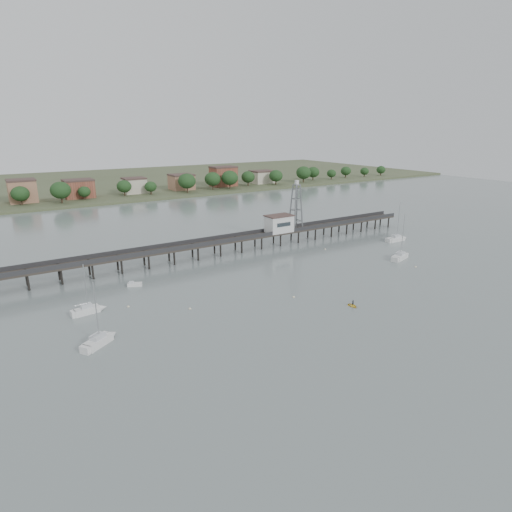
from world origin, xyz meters
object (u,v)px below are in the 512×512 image
at_px(pier, 206,244).
at_px(white_tender, 134,284).
at_px(sailboat_b, 91,309).
at_px(sailboat_e, 399,239).
at_px(sailboat_d, 402,256).
at_px(lattice_tower, 296,207).
at_px(sailboat_a, 102,339).
at_px(yellow_dinghy, 353,306).

relative_size(pier, white_tender, 42.96).
bearing_deg(white_tender, sailboat_b, -115.10).
xyz_separation_m(sailboat_e, sailboat_d, (-14.84, -13.47, -0.00)).
bearing_deg(lattice_tower, sailboat_d, -65.22).
relative_size(pier, sailboat_b, 14.16).
xyz_separation_m(pier, white_tender, (-24.41, -11.92, -3.41)).
bearing_deg(sailboat_b, sailboat_a, -101.27).
bearing_deg(pier, lattice_tower, 0.00).
height_order(pier, white_tender, pier).
bearing_deg(yellow_dinghy, sailboat_a, 167.77).
height_order(sailboat_d, white_tender, sailboat_d).
xyz_separation_m(lattice_tower, sailboat_a, (-68.83, -35.86, -10.45)).
xyz_separation_m(sailboat_b, sailboat_a, (-1.17, -13.91, -0.01)).
xyz_separation_m(sailboat_e, white_tender, (-84.84, 5.15, -0.25)).
height_order(pier, sailboat_a, sailboat_a).
height_order(lattice_tower, sailboat_a, lattice_tower).
bearing_deg(sailboat_b, white_tender, 34.04).
bearing_deg(yellow_dinghy, sailboat_d, 27.20).
bearing_deg(pier, sailboat_e, -15.77).
height_order(sailboat_e, sailboat_a, sailboat_e).
relative_size(sailboat_e, sailboat_d, 1.00).
height_order(lattice_tower, white_tender, lattice_tower).
bearing_deg(white_tender, lattice_tower, 36.44).
distance_m(pier, sailboat_a, 51.86).
relative_size(sailboat_d, white_tender, 3.82).
height_order(sailboat_b, sailboat_a, sailboat_a).
xyz_separation_m(lattice_tower, white_tender, (-55.91, -11.92, -10.71)).
distance_m(sailboat_e, sailboat_a, 99.55).
bearing_deg(white_tender, sailboat_d, 9.52).
bearing_deg(sailboat_e, sailboat_d, -136.38).
height_order(lattice_tower, sailboat_d, lattice_tower).
relative_size(sailboat_a, yellow_dinghy, 5.08).
height_order(pier, sailboat_b, sailboat_b).
distance_m(lattice_tower, sailboat_b, 71.89).
bearing_deg(sailboat_a, sailboat_d, -30.69).
bearing_deg(lattice_tower, sailboat_b, -162.03).
relative_size(lattice_tower, sailboat_a, 1.32).
distance_m(sailboat_a, white_tender, 27.20).
distance_m(pier, sailboat_d, 54.97).
height_order(pier, sailboat_e, sailboat_e).
height_order(pier, yellow_dinghy, pier).
bearing_deg(sailboat_b, pier, 24.81).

